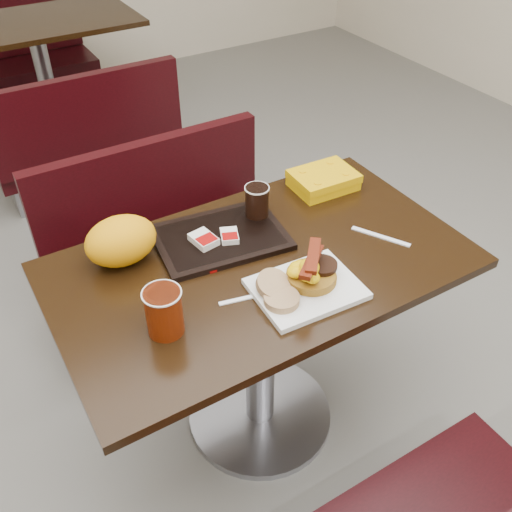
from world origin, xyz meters
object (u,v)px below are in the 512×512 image
bench_far_n (20,51)px  hashbrown_sleeve_right (229,236)px  paper_bag (121,241)px  table_near (260,348)px  clamshell (323,180)px  fork (237,300)px  table_far (46,82)px  coffee_cup_near (164,312)px  knife (381,237)px  coffee_cup_far (257,201)px  platter (306,289)px  bench_far_s (82,128)px  pancake_stack (311,276)px  hashbrown_sleeve_left (204,239)px  bench_near_n (172,241)px  tray (220,237)px

bench_far_n → hashbrown_sleeve_right: size_ratio=14.45×
hashbrown_sleeve_right → paper_bag: bearing=-173.6°
table_near → clamshell: clamshell is taller
clamshell → fork: bearing=-145.0°
table_far → coffee_cup_near: bearing=-97.3°
knife → coffee_cup_far: size_ratio=1.87×
fork → platter: bearing=-7.0°
bench_far_n → clamshell: bearing=-82.7°
bench_far_s → coffee_cup_near: bearing=-99.8°
fork → clamshell: bearing=45.0°
pancake_stack → hashbrown_sleeve_left: bearing=120.5°
bench_near_n → coffee_cup_far: (0.10, -0.51, 0.46)m
coffee_cup_near → bench_near_n: bearing=66.8°
hashbrown_sleeve_left → pancake_stack: bearing=-68.0°
platter → bench_near_n: bearing=95.7°
table_far → fork: size_ratio=8.71×
bench_near_n → hashbrown_sleeve_left: bearing=-101.3°
table_near → knife: size_ratio=6.45×
coffee_cup_near → tray: bearing=41.5°
bench_far_n → paper_bag: size_ratio=4.83×
bench_far_s → hashbrown_sleeve_left: bearing=-93.6°
fork → clamshell: 0.63m
paper_bag → bench_near_n: bearing=55.5°
hashbrown_sleeve_right → paper_bag: (-0.30, 0.09, 0.04)m
table_near → hashbrown_sleeve_right: size_ratio=17.34×
hashbrown_sleeve_right → table_far: bearing=111.5°
paper_bag → hashbrown_sleeve_left: bearing=-15.7°
pancake_stack → coffee_cup_far: bearing=84.5°
bench_far_s → hashbrown_sleeve_left: (-0.11, -1.76, 0.42)m
bench_near_n → hashbrown_sleeve_right: hashbrown_sleeve_right is taller
coffee_cup_near → hashbrown_sleeve_right: coffee_cup_near is taller
coffee_cup_near → bench_far_s: bearing=80.2°
platter → table_far: bearing=94.0°
paper_bag → bench_far_n: bearing=83.8°
table_far → pancake_stack: size_ratio=8.55×
tray → platter: bearing=-66.7°
bench_near_n → pancake_stack: 0.96m
tray → coffee_cup_far: size_ratio=3.87×
table_far → fork: 2.74m
platter → coffee_cup_near: 0.40m
knife → clamshell: clamshell is taller
coffee_cup_far → paper_bag: size_ratio=0.48×
bench_far_n → coffee_cup_near: coffee_cup_near is taller
pancake_stack → knife: (0.31, 0.07, -0.03)m
hashbrown_sleeve_right → coffee_cup_far: coffee_cup_far is taller
bench_far_n → coffee_cup_far: (0.10, -3.11, 0.46)m
table_near → table_far: same height
fork → coffee_cup_far: bearing=63.3°
pancake_stack → paper_bag: size_ratio=0.68×
tray → hashbrown_sleeve_right: 0.04m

